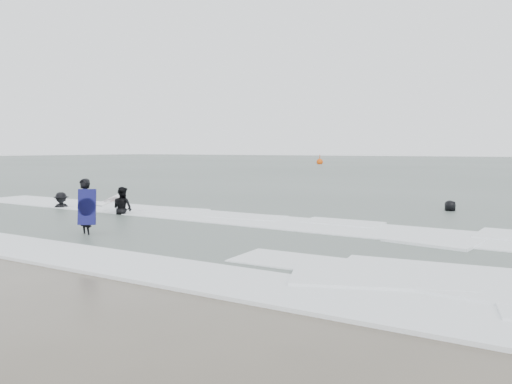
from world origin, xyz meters
The scene contains 9 objects.
ground centered at (0.00, 0.00, 0.00)m, with size 320.00×320.00×0.00m, color brown.
sea centered at (0.00, 80.00, 0.06)m, with size 320.00×320.00×0.00m, color #47544C.
surfer_centre centered at (-3.21, 1.29, 0.00)m, with size 0.59×0.39×1.61m, color black.
surfer_wading centered at (-5.62, 4.93, 0.00)m, with size 0.77×0.60×1.59m, color black.
surfer_breaker centered at (-9.04, 4.92, 0.00)m, with size 0.99×0.57×1.54m, color black.
surfer_right_far centered at (4.28, 12.09, 0.00)m, with size 0.79×0.51×1.61m, color black.
surf_foam centered at (0.00, 3.70, 0.04)m, with size 30.03×9.06×0.09m.
bodyboards centered at (-0.40, 5.36, 0.50)m, with size 14.53×9.61×1.25m.
buoy centered at (-24.56, 63.77, 0.42)m, with size 1.00×1.00×1.65m.
Camera 1 is at (7.86, -7.74, 2.39)m, focal length 35.00 mm.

